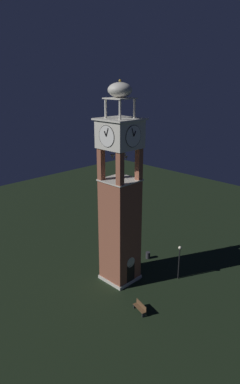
{
  "coord_description": "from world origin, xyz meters",
  "views": [
    {
      "loc": [
        -22.02,
        -22.07,
        20.28
      ],
      "look_at": [
        0.0,
        0.0,
        9.76
      ],
      "focal_mm": 31.37,
      "sensor_mm": 36.0,
      "label": 1
    }
  ],
  "objects": [
    {
      "name": "lamp_post",
      "position": [
        4.32,
        -4.48,
        2.69
      ],
      "size": [
        0.36,
        0.36,
        3.87
      ],
      "color": "black",
      "rests_on": "ground"
    },
    {
      "name": "clock_tower",
      "position": [
        0.0,
        -0.0,
        8.37
      ],
      "size": [
        3.72,
        3.72,
        20.27
      ],
      "color": "#93543D",
      "rests_on": "ground"
    },
    {
      "name": "shrub_near_entry",
      "position": [
        2.89,
        0.8,
        0.35
      ],
      "size": [
        0.86,
        0.86,
        0.7
      ],
      "primitive_type": "ellipsoid",
      "color": "#28562D",
      "rests_on": "ground"
    },
    {
      "name": "park_bench",
      "position": [
        -2.62,
        -5.25,
        0.48
      ],
      "size": [
        0.85,
        1.66,
        0.95
      ],
      "color": "brown",
      "rests_on": "ground"
    },
    {
      "name": "trash_bin",
      "position": [
        5.3,
        0.61,
        0.4
      ],
      "size": [
        0.52,
        0.52,
        0.8
      ],
      "primitive_type": "cylinder",
      "color": "#2D2D33",
      "rests_on": "ground"
    },
    {
      "name": "ground",
      "position": [
        0.0,
        0.0,
        0.0
      ],
      "size": [
        80.0,
        80.0,
        0.0
      ],
      "primitive_type": "plane",
      "color": "black"
    }
  ]
}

